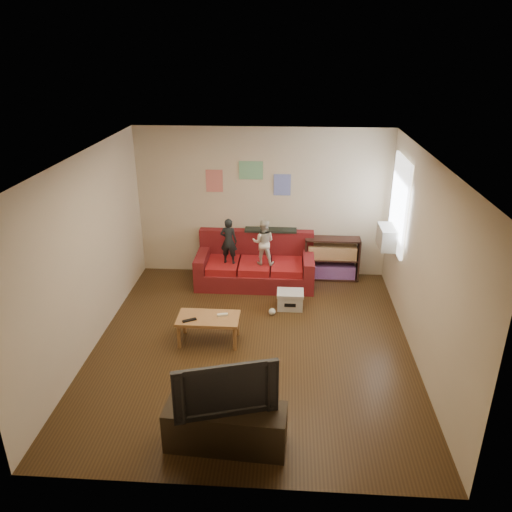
# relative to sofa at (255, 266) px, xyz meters

# --- Properties ---
(room_shell) EXTENTS (4.52, 5.02, 2.72)m
(room_shell) POSITION_rel_sofa_xyz_m (0.09, -2.07, 1.04)
(room_shell) COLOR #402A14
(room_shell) RESTS_ON ground
(sofa) EXTENTS (2.07, 0.95, 0.91)m
(sofa) POSITION_rel_sofa_xyz_m (0.00, 0.00, 0.00)
(sofa) COLOR maroon
(sofa) RESTS_ON ground
(child_a) EXTENTS (0.32, 0.23, 0.82)m
(child_a) POSITION_rel_sofa_xyz_m (-0.45, -0.17, 0.54)
(child_a) COLOR black
(child_a) RESTS_ON sofa
(child_b) EXTENTS (0.41, 0.33, 0.81)m
(child_b) POSITION_rel_sofa_xyz_m (0.15, -0.17, 0.53)
(child_b) COLOR beige
(child_b) RESTS_ON sofa
(coffee_table) EXTENTS (0.88, 0.49, 0.40)m
(coffee_table) POSITION_rel_sofa_xyz_m (-0.54, -2.01, 0.03)
(coffee_table) COLOR #A97340
(coffee_table) RESTS_ON ground
(remote) EXTENTS (0.20, 0.14, 0.02)m
(remote) POSITION_rel_sofa_xyz_m (-0.79, -2.13, 0.10)
(remote) COLOR black
(remote) RESTS_ON coffee_table
(game_controller) EXTENTS (0.16, 0.08, 0.03)m
(game_controller) POSITION_rel_sofa_xyz_m (-0.34, -1.96, 0.11)
(game_controller) COLOR white
(game_controller) RESTS_ON coffee_table
(bookshelf) EXTENTS (0.98, 0.30, 0.79)m
(bookshelf) POSITION_rel_sofa_xyz_m (1.37, 0.23, 0.05)
(bookshelf) COLOR black
(bookshelf) RESTS_ON ground
(window) EXTENTS (0.04, 1.08, 1.48)m
(window) POSITION_rel_sofa_xyz_m (2.31, -0.42, 1.33)
(window) COLOR white
(window) RESTS_ON room_shell
(ac_unit) EXTENTS (0.28, 0.55, 0.35)m
(ac_unit) POSITION_rel_sofa_xyz_m (2.19, -0.42, 0.77)
(ac_unit) COLOR #B7B2A3
(ac_unit) RESTS_ON window
(artwork_left) EXTENTS (0.30, 0.01, 0.40)m
(artwork_left) POSITION_rel_sofa_xyz_m (-0.76, 0.41, 1.44)
(artwork_left) COLOR #D87266
(artwork_left) RESTS_ON room_shell
(artwork_center) EXTENTS (0.42, 0.01, 0.32)m
(artwork_center) POSITION_rel_sofa_xyz_m (-0.11, 0.41, 1.64)
(artwork_center) COLOR #72B27F
(artwork_center) RESTS_ON room_shell
(artwork_right) EXTENTS (0.30, 0.01, 0.38)m
(artwork_right) POSITION_rel_sofa_xyz_m (0.44, 0.41, 1.39)
(artwork_right) COLOR #727FCC
(artwork_right) RESTS_ON room_shell
(file_box) EXTENTS (0.43, 0.33, 0.30)m
(file_box) POSITION_rel_sofa_xyz_m (0.63, -0.94, -0.16)
(file_box) COLOR silver
(file_box) RESTS_ON ground
(tv_stand) EXTENTS (1.31, 0.51, 0.48)m
(tv_stand) POSITION_rel_sofa_xyz_m (-0.05, -4.02, -0.06)
(tv_stand) COLOR black
(tv_stand) RESTS_ON ground
(television) EXTENTS (1.07, 0.44, 0.62)m
(television) POSITION_rel_sofa_xyz_m (-0.05, -4.02, 0.49)
(television) COLOR black
(television) RESTS_ON tv_stand
(tissue) EXTENTS (0.12, 0.12, 0.11)m
(tissue) POSITION_rel_sofa_xyz_m (0.35, -1.19, -0.25)
(tissue) COLOR beige
(tissue) RESTS_ON ground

